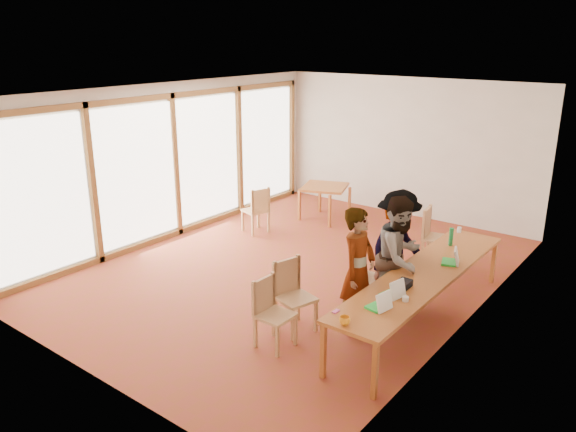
{
  "coord_description": "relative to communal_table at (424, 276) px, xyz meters",
  "views": [
    {
      "loc": [
        5.31,
        -7.14,
        3.84
      ],
      "look_at": [
        0.15,
        -0.43,
        1.1
      ],
      "focal_mm": 35.0,
      "sensor_mm": 36.0,
      "label": 1
    }
  ],
  "objects": [
    {
      "name": "ceiling",
      "position": [
        -2.5,
        0.43,
        2.32
      ],
      "size": [
        6.0,
        8.0,
        0.04
      ],
      "primitive_type": "cube",
      "color": "white",
      "rests_on": "wall_back"
    },
    {
      "name": "communal_table",
      "position": [
        0.0,
        0.0,
        0.0
      ],
      "size": [
        0.8,
        4.0,
        0.75
      ],
      "color": "#AE5B26",
      "rests_on": "ground"
    },
    {
      "name": "laptop_mid",
      "position": [
        0.01,
        -0.91,
        0.11
      ],
      "size": [
        0.28,
        0.31,
        0.23
      ],
      "rotation": [
        0.0,
        0.0,
        -0.21
      ],
      "color": "green",
      "rests_on": "communal_table"
    },
    {
      "name": "chair_mid",
      "position": [
        -1.36,
        -1.22,
        -0.1
      ],
      "size": [
        0.56,
        0.56,
        0.52
      ],
      "rotation": [
        0.0,
        0.0,
        -0.27
      ],
      "color": "#DFB36F",
      "rests_on": "ground"
    },
    {
      "name": "window_wall",
      "position": [
        -5.46,
        0.43,
        0.8
      ],
      "size": [
        0.1,
        8.0,
        3.0
      ],
      "primitive_type": "cube",
      "color": "white",
      "rests_on": "ground"
    },
    {
      "name": "laptop_far",
      "position": [
        0.18,
        0.54,
        0.11
      ],
      "size": [
        0.31,
        0.33,
        0.23
      ],
      "rotation": [
        0.0,
        0.0,
        0.33
      ],
      "color": "green",
      "rests_on": "communal_table"
    },
    {
      "name": "person_near",
      "position": [
        -0.62,
        -0.73,
        0.17
      ],
      "size": [
        0.45,
        0.66,
        1.74
      ],
      "primitive_type": "imported",
      "rotation": [
        0.0,
        0.0,
        1.63
      ],
      "color": "gray",
      "rests_on": "ground"
    },
    {
      "name": "chair_spare",
      "position": [
        -4.21,
        1.44,
        -0.12
      ],
      "size": [
        0.55,
        0.55,
        0.5
      ],
      "rotation": [
        0.0,
        0.0,
        2.86
      ],
      "color": "#DFB36F",
      "rests_on": "ground"
    },
    {
      "name": "person_mid",
      "position": [
        -0.38,
        -0.0,
        0.18
      ],
      "size": [
        0.77,
        0.93,
        1.77
      ],
      "primitive_type": "imported",
      "rotation": [
        0.0,
        0.0,
        1.45
      ],
      "color": "gray",
      "rests_on": "ground"
    },
    {
      "name": "side_table",
      "position": [
        -3.66,
        3.0,
        -0.03
      ],
      "size": [
        0.9,
        0.9,
        0.75
      ],
      "rotation": [
        0.0,
        0.0,
        0.36
      ],
      "color": "#AE5B26",
      "rests_on": "ground"
    },
    {
      "name": "condiment_cup",
      "position": [
        0.18,
        -0.94,
        0.08
      ],
      "size": [
        0.08,
        0.08,
        0.06
      ],
      "primitive_type": "cylinder",
      "color": "white",
      "rests_on": "communal_table"
    },
    {
      "name": "wall_back",
      "position": [
        -2.5,
        4.43,
        0.8
      ],
      "size": [
        6.0,
        0.1,
        3.0
      ],
      "primitive_type": "cube",
      "color": "beige",
      "rests_on": "ground"
    },
    {
      "name": "clear_glass",
      "position": [
        -0.25,
        1.88,
        0.09
      ],
      "size": [
        0.07,
        0.07,
        0.09
      ],
      "primitive_type": "cylinder",
      "color": "silver",
      "rests_on": "communal_table"
    },
    {
      "name": "ground",
      "position": [
        -2.5,
        0.43,
        -0.7
      ],
      "size": [
        8.0,
        8.0,
        0.0
      ],
      "primitive_type": "plane",
      "color": "#933823",
      "rests_on": "ground"
    },
    {
      "name": "green_bottle",
      "position": [
        -0.13,
        1.22,
        0.19
      ],
      "size": [
        0.07,
        0.07,
        0.28
      ],
      "primitive_type": "cylinder",
      "color": "#18763C",
      "rests_on": "communal_table"
    },
    {
      "name": "person_far",
      "position": [
        -0.59,
        0.34,
        0.17
      ],
      "size": [
        0.77,
        1.19,
        1.74
      ],
      "primitive_type": "imported",
      "rotation": [
        0.0,
        0.0,
        1.46
      ],
      "color": "gray",
      "rests_on": "ground"
    },
    {
      "name": "laptop_near",
      "position": [
        0.04,
        -1.31,
        0.11
      ],
      "size": [
        0.27,
        0.3,
        0.22
      ],
      "rotation": [
        0.0,
        0.0,
        -0.18
      ],
      "color": "green",
      "rests_on": "communal_table"
    },
    {
      "name": "chair_far",
      "position": [
        -0.92,
        -0.03,
        -0.13
      ],
      "size": [
        0.48,
        0.48,
        0.5
      ],
      "rotation": [
        0.0,
        0.0,
        0.1
      ],
      "color": "#DFB36F",
      "rests_on": "ground"
    },
    {
      "name": "black_pouch",
      "position": [
        -0.02,
        -0.61,
        0.09
      ],
      "size": [
        0.16,
        0.26,
        0.09
      ],
      "primitive_type": "cube",
      "color": "black",
      "rests_on": "communal_table"
    },
    {
      "name": "chair_near",
      "position": [
        -1.31,
        -1.74,
        -0.14
      ],
      "size": [
        0.43,
        0.43,
        0.49
      ],
      "rotation": [
        0.0,
        0.0,
        -0.02
      ],
      "color": "#DFB36F",
      "rests_on": "ground"
    },
    {
      "name": "yellow_mug",
      "position": [
        -0.1,
        -1.89,
        0.1
      ],
      "size": [
        0.14,
        0.14,
        0.1
      ],
      "primitive_type": "imported",
      "rotation": [
        0.0,
        0.0,
        -0.17
      ],
      "color": "orange",
      "rests_on": "communal_table"
    },
    {
      "name": "wall_right",
      "position": [
        0.5,
        0.43,
        0.8
      ],
      "size": [
        0.1,
        8.0,
        3.0
      ],
      "primitive_type": "cube",
      "color": "beige",
      "rests_on": "ground"
    },
    {
      "name": "pink_phone",
      "position": [
        -0.34,
        -1.69,
        0.05
      ],
      "size": [
        0.05,
        0.1,
        0.01
      ],
      "primitive_type": "cube",
      "color": "#EB54A7",
      "rests_on": "communal_table"
    },
    {
      "name": "chair_empty",
      "position": [
        -0.8,
        2.08,
        -0.09
      ],
      "size": [
        0.54,
        0.54,
        0.53
      ],
      "rotation": [
        0.0,
        0.0,
        0.18
      ],
      "color": "#DFB36F",
      "rests_on": "ground"
    },
    {
      "name": "wall_front",
      "position": [
        -2.5,
        -3.57,
        0.8
      ],
      "size": [
        6.0,
        0.1,
        3.0
      ],
      "primitive_type": "cube",
      "color": "beige",
      "rests_on": "ground"
    }
  ]
}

